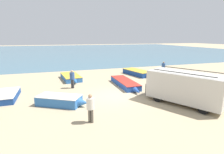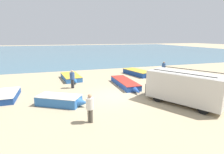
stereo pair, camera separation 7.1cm
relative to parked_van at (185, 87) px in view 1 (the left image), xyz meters
The scene contains 12 objects.
ground_plane 5.42m from the parked_van, 144.15° to the left, with size 200.00×200.00×0.00m, color tan.
sea_water 55.27m from the parked_van, 94.44° to the left, with size 120.00×80.00×0.01m, color #477084.
parked_van is the anchor object (origin of this frame).
fishing_rowboat_0 13.40m from the parked_van, 158.08° to the left, with size 1.52×3.89×0.50m.
fishing_rowboat_1 7.06m from the parked_van, 57.33° to the left, with size 4.17×3.82×0.60m.
fishing_rowboat_2 12.16m from the parked_van, 126.13° to the left, with size 2.17×4.68×0.53m.
fishing_rowboat_3 6.07m from the parked_van, 112.36° to the left, with size 1.45×5.63×0.54m.
fishing_rowboat_4 8.80m from the parked_van, 164.50° to the left, with size 3.67×2.69×0.67m.
fishing_rowboat_5 9.82m from the parked_van, 83.80° to the left, with size 2.57×4.93×0.61m.
fisherman_0 9.65m from the parked_van, 138.98° to the left, with size 0.45×0.45×1.72m.
fisherman_2 9.89m from the parked_van, 64.81° to the left, with size 0.44×0.44×1.69m.
fisherman_3 6.98m from the parked_van, behind, with size 0.44×0.44×1.67m.
Camera 1 is at (-4.22, -12.88, 4.69)m, focal length 28.00 mm.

